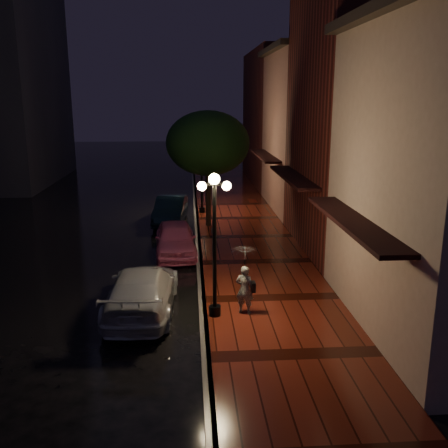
% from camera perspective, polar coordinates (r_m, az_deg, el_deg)
% --- Properties ---
extents(ground, '(120.00, 120.00, 0.00)m').
position_cam_1_polar(ground, '(19.99, -2.81, -4.84)').
color(ground, black).
rests_on(ground, ground).
extents(sidewalk, '(4.50, 60.00, 0.15)m').
position_cam_1_polar(sidewalk, '(20.13, 3.62, -4.48)').
color(sidewalk, '#46160C').
rests_on(sidewalk, ground).
extents(curb, '(0.25, 60.00, 0.15)m').
position_cam_1_polar(curb, '(19.97, -2.81, -4.63)').
color(curb, '#595451').
rests_on(curb, ground).
extents(storefront_mid, '(5.00, 8.00, 11.00)m').
position_cam_1_polar(storefront_mid, '(22.18, 15.64, 11.06)').
color(storefront_mid, '#511914').
rests_on(storefront_mid, ground).
extents(storefront_far, '(5.00, 8.00, 9.00)m').
position_cam_1_polar(storefront_far, '(29.89, 10.39, 10.10)').
color(storefront_far, '#8C5951').
rests_on(storefront_far, ground).
extents(storefront_extra, '(5.00, 12.00, 10.00)m').
position_cam_1_polar(storefront_extra, '(39.62, 6.82, 11.90)').
color(storefront_extra, '#511914').
rests_on(storefront_extra, ground).
extents(streetlamp_near, '(0.96, 0.36, 4.31)m').
position_cam_1_polar(streetlamp_near, '(14.45, -1.09, -1.50)').
color(streetlamp_near, black).
rests_on(streetlamp_near, sidewalk).
extents(streetlamp_far, '(0.96, 0.36, 4.31)m').
position_cam_1_polar(streetlamp_far, '(28.18, -2.57, 6.19)').
color(streetlamp_far, black).
rests_on(streetlamp_far, sidewalk).
extents(street_tree, '(4.16, 4.16, 5.80)m').
position_cam_1_polar(street_tree, '(25.01, -1.83, 8.98)').
color(street_tree, black).
rests_on(street_tree, sidewalk).
extents(pink_car, '(1.91, 4.26, 1.42)m').
position_cam_1_polar(pink_car, '(21.28, -5.57, -1.70)').
color(pink_car, '#C8527D').
rests_on(pink_car, ground).
extents(navy_car, '(1.86, 4.41, 1.42)m').
position_cam_1_polar(navy_car, '(26.82, -6.12, 1.61)').
color(navy_car, black).
rests_on(navy_car, ground).
extents(silver_car, '(2.23, 5.06, 1.44)m').
position_cam_1_polar(silver_car, '(15.80, -9.35, -7.50)').
color(silver_car, '#ADAEB5').
rests_on(silver_car, ground).
extents(woman_with_umbrella, '(0.88, 0.90, 2.12)m').
position_cam_1_polar(woman_with_umbrella, '(14.96, 2.41, -5.19)').
color(woman_with_umbrella, silver).
rests_on(woman_with_umbrella, sidewalk).
extents(parking_meter, '(0.15, 0.13, 1.41)m').
position_cam_1_polar(parking_meter, '(19.73, -1.22, -2.02)').
color(parking_meter, black).
rests_on(parking_meter, sidewalk).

